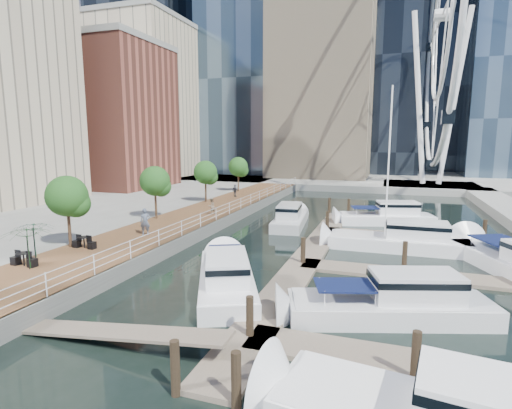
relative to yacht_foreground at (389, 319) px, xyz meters
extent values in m
plane|color=black|center=(-8.20, -1.69, 0.00)|extent=(520.00, 520.00, 0.00)
cube|color=brown|center=(-17.20, 13.31, 0.50)|extent=(6.00, 60.00, 1.00)
cube|color=#595954|center=(-14.20, 13.31, 0.50)|extent=(0.25, 60.00, 1.00)
cube|color=gray|center=(-8.20, 100.31, 0.50)|extent=(200.00, 114.00, 1.00)
cube|color=gray|center=(5.80, 50.31, 0.50)|extent=(14.00, 12.00, 1.00)
cube|color=#6D6051|center=(-5.20, 8.31, 0.10)|extent=(2.00, 32.00, 0.20)
cube|color=#6D6051|center=(0.80, -3.69, 0.10)|extent=(12.00, 2.00, 0.20)
cube|color=#6D6051|center=(0.80, 6.31, 0.10)|extent=(12.00, 2.00, 0.20)
cube|color=#6D6051|center=(0.80, 16.31, 0.10)|extent=(12.00, 2.00, 0.20)
cube|color=brown|center=(-38.20, 32.31, 11.00)|extent=(12.00, 14.00, 20.00)
cube|color=#BCAD8E|center=(-44.20, 48.31, 15.00)|extent=(14.00, 16.00, 28.00)
cylinder|color=white|center=(3.30, 50.31, 14.00)|extent=(0.80, 0.80, 26.00)
cylinder|color=white|center=(8.30, 50.31, 14.00)|extent=(0.80, 0.80, 26.00)
torus|color=white|center=(5.80, 50.31, 26.00)|extent=(0.70, 44.70, 44.70)
cylinder|color=#3F2B1C|center=(-19.60, 2.31, 2.20)|extent=(0.20, 0.20, 2.40)
sphere|color=#265B1E|center=(-19.60, 2.31, 4.30)|extent=(2.60, 2.60, 2.60)
cylinder|color=#3F2B1C|center=(-19.60, 12.31, 2.20)|extent=(0.20, 0.20, 2.40)
sphere|color=#265B1E|center=(-19.60, 12.31, 4.30)|extent=(2.60, 2.60, 2.60)
cylinder|color=#3F2B1C|center=(-19.60, 22.31, 2.20)|extent=(0.20, 0.20, 2.40)
sphere|color=#265B1E|center=(-19.60, 22.31, 4.30)|extent=(2.60, 2.60, 2.60)
cylinder|color=#3F2B1C|center=(-19.60, 32.31, 2.20)|extent=(0.20, 0.20, 2.40)
sphere|color=#265B1E|center=(-19.60, 32.31, 4.30)|extent=(2.60, 2.60, 2.60)
imported|color=#515A6C|center=(-16.92, 6.70, 1.97)|extent=(0.84, 0.72, 1.94)
imported|color=gray|center=(-15.83, 15.68, 1.75)|extent=(0.85, 0.91, 1.50)
imported|color=#32363F|center=(-18.09, 27.32, 1.74)|extent=(0.93, 0.70, 1.47)
imported|color=#0F3A13|center=(-18.24, -2.04, 2.14)|extent=(3.14, 3.18, 2.28)
imported|color=#103B21|center=(-19.70, -0.31, 2.05)|extent=(2.71, 2.74, 2.10)
camera|label=1|loc=(-0.28, -17.53, 7.78)|focal=28.00mm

